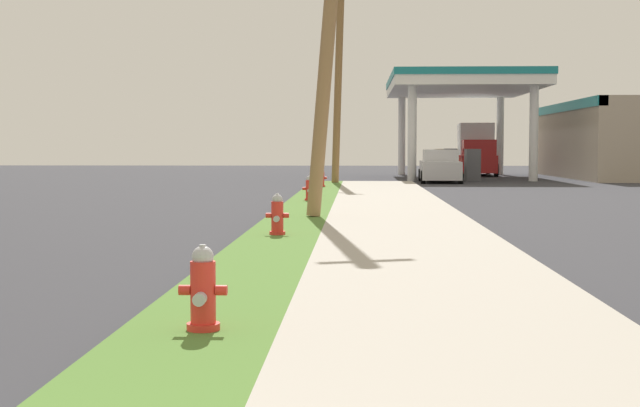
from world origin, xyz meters
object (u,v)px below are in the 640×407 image
object	(u,v)px
fire_hydrant_second	(277,217)
car_silver_by_far_pump	(440,167)
car_tan_by_near_pump	(447,162)
truck_red_at_forecourt	(476,150)
fire_hydrant_nearest	(203,293)
fire_hydrant_fourth	(322,178)
utility_pole_background	(338,72)
utility_pole_midground	(329,20)
fire_hydrant_third	(309,189)

from	to	relation	value
fire_hydrant_second	car_silver_by_far_pump	xyz separation A→B (m)	(5.39, 27.44, 0.28)
car_tan_by_near_pump	car_silver_by_far_pump	world-z (taller)	same
truck_red_at_forecourt	fire_hydrant_nearest	bearing A→B (deg)	-100.11
fire_hydrant_fourth	car_tan_by_near_pump	bearing A→B (deg)	71.75
car_tan_by_near_pump	utility_pole_background	bearing A→B (deg)	-110.47
fire_hydrant_nearest	car_silver_by_far_pump	world-z (taller)	car_silver_by_far_pump
car_silver_by_far_pump	utility_pole_background	bearing A→B (deg)	-143.98
car_tan_by_near_pump	truck_red_at_forecourt	distance (m)	3.30
fire_hydrant_fourth	fire_hydrant_nearest	bearing A→B (deg)	-89.79
truck_red_at_forecourt	utility_pole_midground	bearing A→B (deg)	-102.75
fire_hydrant_third	car_tan_by_near_pump	xyz separation A→B (m)	(7.10, 30.89, 0.28)
fire_hydrant_nearest	car_silver_by_far_pump	xyz separation A→B (m)	(5.28, 36.04, 0.28)
car_tan_by_near_pump	car_silver_by_far_pump	bearing A→B (deg)	-97.03
utility_pole_midground	fire_hydrant_nearest	bearing A→B (deg)	-93.01
car_tan_by_near_pump	truck_red_at_forecourt	xyz separation A→B (m)	(1.40, -2.89, 0.77)
fire_hydrant_nearest	fire_hydrant_third	world-z (taller)	same
fire_hydrant_second	utility_pole_background	distance (m)	24.39
fire_hydrant_nearest	car_tan_by_near_pump	bearing A→B (deg)	82.03
fire_hydrant_fourth	utility_pole_midground	bearing A→B (deg)	-87.06
fire_hydrant_fourth	fire_hydrant_third	bearing A→B (deg)	-89.93
fire_hydrant_third	car_silver_by_far_pump	size ratio (longest dim) A/B	0.16
fire_hydrant_second	car_tan_by_near_pump	size ratio (longest dim) A/B	0.16
fire_hydrant_nearest	truck_red_at_forecourt	size ratio (longest dim) A/B	0.11
car_tan_by_near_pump	fire_hydrant_nearest	bearing A→B (deg)	-97.97
fire_hydrant_second	fire_hydrant_third	size ratio (longest dim) A/B	1.00
fire_hydrant_second	car_silver_by_far_pump	distance (m)	27.97
utility_pole_midground	car_tan_by_near_pump	world-z (taller)	utility_pole_midground
utility_pole_midground	car_silver_by_far_pump	bearing A→B (deg)	78.71
truck_red_at_forecourt	fire_hydrant_third	bearing A→B (deg)	-106.88
fire_hydrant_third	truck_red_at_forecourt	bearing A→B (deg)	73.12
fire_hydrant_second	truck_red_at_forecourt	distance (m)	39.50
car_silver_by_far_pump	fire_hydrant_nearest	bearing A→B (deg)	-98.33
fire_hydrant_fourth	utility_pole_background	world-z (taller)	utility_pole_background
fire_hydrant_second	car_tan_by_near_pump	world-z (taller)	car_tan_by_near_pump
fire_hydrant_fourth	truck_red_at_forecourt	size ratio (longest dim) A/B	0.11
fire_hydrant_fourth	car_tan_by_near_pump	distance (m)	22.71
fire_hydrant_fourth	car_tan_by_near_pump	size ratio (longest dim) A/B	0.16
utility_pole_midground	car_silver_by_far_pump	world-z (taller)	utility_pole_midground
fire_hydrant_nearest	car_silver_by_far_pump	distance (m)	36.42
fire_hydrant_third	utility_pole_background	world-z (taller)	utility_pole_background
fire_hydrant_second	car_tan_by_near_pump	bearing A→B (deg)	80.25
fire_hydrant_nearest	fire_hydrant_second	distance (m)	8.60
fire_hydrant_nearest	fire_hydrant_fourth	world-z (taller)	same
fire_hydrant_second	car_silver_by_far_pump	world-z (taller)	car_silver_by_far_pump
fire_hydrant_nearest	fire_hydrant_third	bearing A→B (deg)	90.28
fire_hydrant_nearest	fire_hydrant_third	size ratio (longest dim) A/B	1.00
utility_pole_background	car_silver_by_far_pump	distance (m)	7.33
car_silver_by_far_pump	fire_hydrant_third	bearing A→B (deg)	-107.64
utility_pole_midground	utility_pole_background	size ratio (longest dim) A/B	0.91
car_tan_by_near_pump	car_silver_by_far_pump	size ratio (longest dim) A/B	1.01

